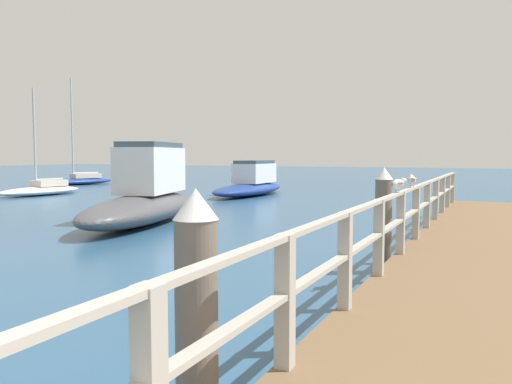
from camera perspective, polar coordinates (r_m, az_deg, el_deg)
pier_deck at (r=8.83m, az=25.35°, el=-7.62°), size 2.79×18.55×0.45m
pier_railing at (r=8.80m, az=16.95°, el=-1.99°), size 0.12×17.07×0.97m
dock_piling_near at (r=3.38m, az=-6.74°, el=-14.53°), size 0.29×0.29×1.77m
dock_piling_far at (r=8.68m, az=14.22°, el=-3.06°), size 0.29×0.29×1.77m
seagull_foreground at (r=7.72m, az=15.80°, el=0.93°), size 0.23×0.47×0.21m
seagull_background at (r=9.01m, az=17.25°, el=1.36°), size 0.22×0.47×0.21m
boat_3 at (r=24.64m, az=-0.58°, el=0.96°), size 2.20×6.55×1.69m
boat_4 at (r=15.07m, az=-12.43°, el=-0.40°), size 3.79×7.15×2.35m
boat_5 at (r=26.75m, az=-23.15°, el=0.30°), size 1.86×4.55×5.17m
boat_6 at (r=35.17m, az=-19.50°, el=1.30°), size 3.06×5.35×6.90m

